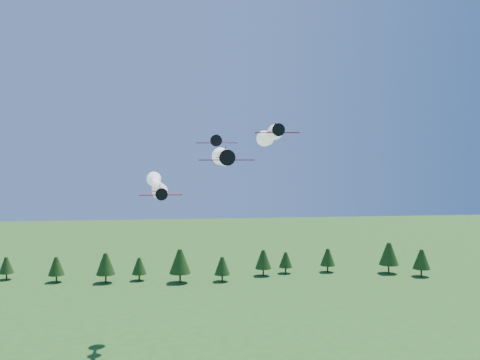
{
  "coord_description": "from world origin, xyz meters",
  "views": [
    {
      "loc": [
        -7.66,
        -83.82,
        44.35
      ],
      "look_at": [
        2.79,
        0.0,
        40.73
      ],
      "focal_mm": 40.0,
      "sensor_mm": 36.0,
      "label": 1
    }
  ],
  "objects": [
    {
      "name": "plane_right",
      "position": [
        11.92,
        26.01,
        48.58
      ],
      "size": [
        10.26,
        44.84,
        3.7
      ],
      "rotation": [
        0.0,
        0.0,
        -0.12
      ],
      "color": "black",
      "rests_on": "ground"
    },
    {
      "name": "treeline",
      "position": [
        3.34,
        109.7,
        6.53
      ],
      "size": [
        176.16,
        19.52,
        11.85
      ],
      "color": "#382314",
      "rests_on": "ground"
    },
    {
      "name": "plane_left",
      "position": [
        -11.6,
        33.32,
        38.8
      ],
      "size": [
        8.42,
        60.32,
        3.7
      ],
      "rotation": [
        0.0,
        0.0,
        0.06
      ],
      "color": "black",
      "rests_on": "ground"
    },
    {
      "name": "plane_slot",
      "position": [
        -0.37,
        6.07,
        47.03
      ],
      "size": [
        6.96,
        7.56,
        2.43
      ],
      "rotation": [
        0.0,
        0.0,
        -0.12
      ],
      "color": "black",
      "rests_on": "ground"
    },
    {
      "name": "plane_lead",
      "position": [
        1.62,
        16.33,
        44.29
      ],
      "size": [
        8.58,
        43.42,
        3.7
      ],
      "rotation": [
        0.0,
        0.0,
        -0.07
      ],
      "color": "black",
      "rests_on": "ground"
    }
  ]
}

